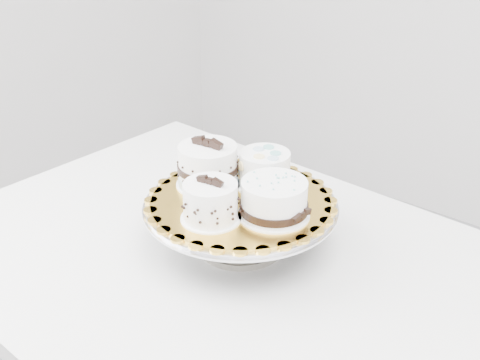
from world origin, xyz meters
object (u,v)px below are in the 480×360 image
Objects in this scene: cake_board at (241,201)px; cake_banded at (208,167)px; table at (242,299)px; cake_swirl at (211,202)px; cake_ribbon at (275,200)px; cake_dots at (265,169)px; cake_stand at (241,216)px.

cake_banded is (-0.08, 0.01, 0.04)m from cake_board.
cake_swirl is at bearing -127.12° from table.
cake_board is at bearing 176.40° from cake_ribbon.
cake_dots reaches higher than table.
cake_ribbon is (0.08, -0.01, 0.03)m from cake_board.
cake_dots is at bearing 29.67° from cake_banded.
cake_dots reaches higher than cake_board.
cake_dots is 0.88× the size of cake_ribbon.
cake_swirl is at bearing -88.13° from cake_stand.
table is at bearing -139.20° from cake_ribbon.
cake_board is 0.09m from cake_banded.
table is at bearing -64.11° from cake_dots.
cake_swirl reaches higher than cake_ribbon.
cake_dots is (-0.00, 0.15, 0.00)m from cake_swirl.
cake_stand is 0.03m from cake_board.
cake_board is 0.09m from cake_swirl.
cake_board is at bearing -83.87° from cake_dots.
cake_swirl is at bearing -133.54° from cake_ribbon.
cake_ribbon is (0.16, -0.01, -0.01)m from cake_banded.
cake_ribbon is (0.08, -0.08, -0.00)m from cake_dots.
table is at bearing -47.99° from cake_board.
cake_dots is at bearing 81.72° from cake_swirl.
cake_swirl reaches higher than cake_stand.
cake_stand is 2.91× the size of cake_banded.
cake_ribbon reaches higher than table.
cake_board is 2.67× the size of cake_banded.
cake_ribbon is at bearing 41.57° from table.
cake_dots is at bearing 137.35° from cake_ribbon.
table is 3.42× the size of cake_stand.
cake_ribbon is at bearing -10.94° from cake_banded.
cake_board reaches higher than cake_stand.
cake_dots reaches higher than cake_ribbon.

